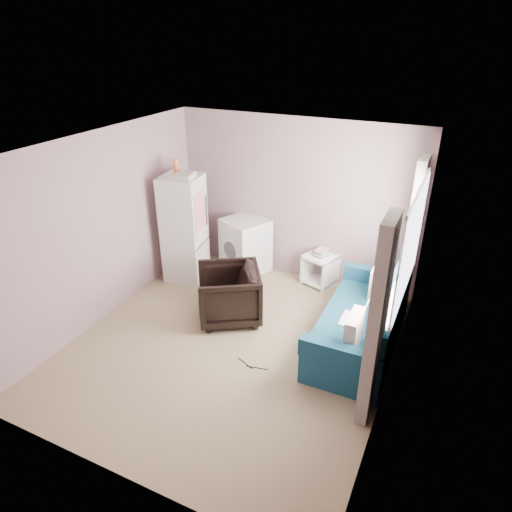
{
  "coord_description": "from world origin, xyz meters",
  "views": [
    {
      "loc": [
        2.27,
        -4.09,
        3.61
      ],
      "look_at": [
        0.05,
        0.6,
        1.0
      ],
      "focal_mm": 32.0,
      "sensor_mm": 36.0,
      "label": 1
    }
  ],
  "objects_px": {
    "washing_machine": "(245,244)",
    "side_table": "(320,267)",
    "fridge": "(184,228)",
    "armchair": "(229,292)",
    "sofa": "(364,325)"
  },
  "relations": [
    {
      "from": "armchair",
      "to": "side_table",
      "type": "bearing_deg",
      "value": 118.35
    },
    {
      "from": "sofa",
      "to": "armchair",
      "type": "bearing_deg",
      "value": -175.7
    },
    {
      "from": "fridge",
      "to": "washing_machine",
      "type": "xyz_separation_m",
      "value": [
        0.74,
        0.62,
        -0.38
      ]
    },
    {
      "from": "armchair",
      "to": "sofa",
      "type": "relative_size",
      "value": 0.42
    },
    {
      "from": "sofa",
      "to": "fridge",
      "type": "bearing_deg",
      "value": 168.4
    },
    {
      "from": "fridge",
      "to": "washing_machine",
      "type": "relative_size",
      "value": 2.14
    },
    {
      "from": "armchair",
      "to": "sofa",
      "type": "bearing_deg",
      "value": 62.7
    },
    {
      "from": "washing_machine",
      "to": "side_table",
      "type": "height_order",
      "value": "washing_machine"
    },
    {
      "from": "armchair",
      "to": "fridge",
      "type": "relative_size",
      "value": 0.44
    },
    {
      "from": "fridge",
      "to": "washing_machine",
      "type": "bearing_deg",
      "value": 30.29
    },
    {
      "from": "side_table",
      "to": "sofa",
      "type": "bearing_deg",
      "value": -52.65
    },
    {
      "from": "washing_machine",
      "to": "side_table",
      "type": "bearing_deg",
      "value": 28.47
    },
    {
      "from": "armchair",
      "to": "sofa",
      "type": "height_order",
      "value": "sofa"
    },
    {
      "from": "washing_machine",
      "to": "fridge",
      "type": "bearing_deg",
      "value": -115.71
    },
    {
      "from": "fridge",
      "to": "armchair",
      "type": "bearing_deg",
      "value": -42.07
    }
  ]
}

